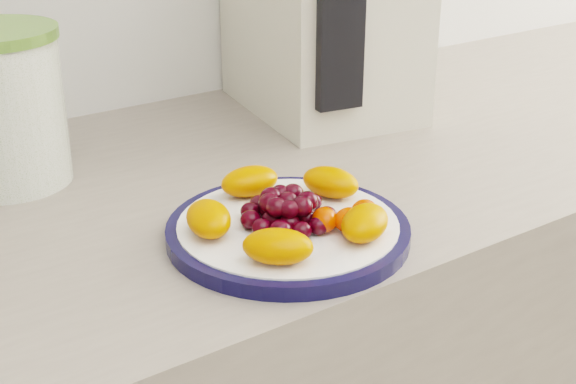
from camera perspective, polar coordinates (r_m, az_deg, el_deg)
plate_rim at (r=0.79m, az=0.00°, el=-2.81°), size 0.24×0.24×0.01m
plate_face at (r=0.79m, az=0.00°, el=-2.74°), size 0.22×0.22×0.02m
canister at (r=0.95m, az=-19.67°, el=5.34°), size 0.17×0.17×0.17m
appliance_panel at (r=0.99m, az=3.77°, el=13.18°), size 0.06×0.03×0.26m
fruit_plate at (r=0.78m, az=0.35°, el=-1.28°), size 0.21×0.20×0.03m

